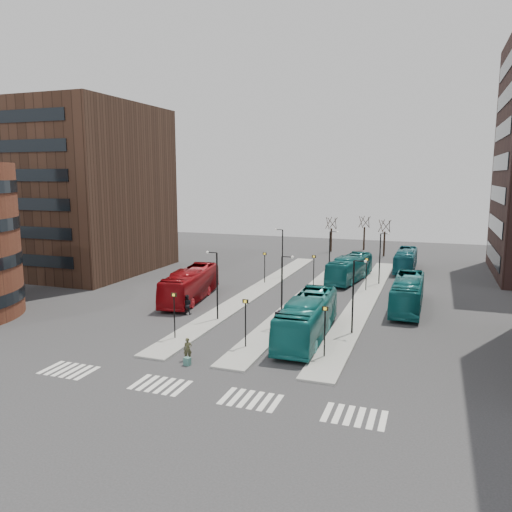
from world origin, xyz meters
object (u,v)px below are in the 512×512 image
(traveller, at_px, (188,349))
(commuter_b, at_px, (276,320))
(teal_bus_c, at_px, (408,293))
(commuter_a, at_px, (187,305))
(teal_bus_a, at_px, (307,318))
(red_bus, at_px, (190,285))
(teal_bus_d, at_px, (406,260))
(suitcase, at_px, (187,361))
(teal_bus_b, at_px, (350,268))
(commuter_c, at_px, (280,320))

(traveller, distance_m, commuter_b, 9.67)
(teal_bus_c, height_order, commuter_a, teal_bus_c)
(commuter_a, bearing_deg, teal_bus_a, 152.41)
(red_bus, relative_size, teal_bus_a, 0.97)
(red_bus, relative_size, teal_bus_d, 1.11)
(suitcase, xyz_separation_m, teal_bus_b, (5.89, 31.60, 1.29))
(teal_bus_c, bearing_deg, teal_bus_a, -120.18)
(commuter_a, bearing_deg, teal_bus_d, -135.14)
(teal_bus_a, bearing_deg, suitcase, -129.11)
(red_bus, xyz_separation_m, commuter_a, (2.17, -4.95, -0.71))
(teal_bus_a, height_order, teal_bus_d, teal_bus_a)
(commuter_b, bearing_deg, teal_bus_d, 2.10)
(traveller, bearing_deg, commuter_a, 89.15)
(suitcase, bearing_deg, commuter_a, 126.40)
(suitcase, distance_m, teal_bus_c, 24.30)
(suitcase, bearing_deg, traveller, 123.33)
(teal_bus_b, xyz_separation_m, commuter_b, (-2.62, -21.79, -0.79))
(suitcase, xyz_separation_m, teal_bus_a, (6.33, 8.33, 1.41))
(suitcase, relative_size, teal_bus_b, 0.05)
(teal_bus_a, height_order, commuter_a, teal_bus_a)
(teal_bus_c, bearing_deg, traveller, -125.07)
(teal_bus_a, xyz_separation_m, commuter_a, (-12.32, 3.06, -0.76))
(commuter_a, height_order, commuter_b, commuter_a)
(teal_bus_c, relative_size, commuter_c, 6.33)
(teal_bus_b, relative_size, commuter_b, 7.27)
(suitcase, distance_m, commuter_c, 10.36)
(teal_bus_c, bearing_deg, teal_bus_d, 94.03)
(red_bus, bearing_deg, teal_bus_b, 39.32)
(commuter_a, distance_m, commuter_b, 9.39)
(red_bus, distance_m, commuter_c, 13.63)
(teal_bus_a, relative_size, teal_bus_b, 1.08)
(teal_bus_a, bearing_deg, traveller, -133.89)
(teal_bus_b, height_order, traveller, teal_bus_b)
(suitcase, relative_size, traveller, 0.34)
(teal_bus_a, distance_m, teal_bus_c, 13.84)
(teal_bus_a, relative_size, commuter_a, 6.54)
(teal_bus_d, distance_m, commuter_b, 32.13)
(teal_bus_b, distance_m, teal_bus_c, 13.56)
(teal_bus_b, height_order, commuter_b, teal_bus_b)
(commuter_a, bearing_deg, red_bus, -80.01)
(teal_bus_b, bearing_deg, suitcase, -92.46)
(teal_bus_c, xyz_separation_m, traveller, (-13.74, -19.41, -0.78))
(teal_bus_b, bearing_deg, teal_bus_c, -48.57)
(traveller, height_order, commuter_a, commuter_a)
(teal_bus_d, xyz_separation_m, commuter_b, (-8.71, -30.92, -0.71))
(teal_bus_c, relative_size, commuter_a, 6.14)
(teal_bus_c, bearing_deg, red_bus, -169.42)
(teal_bus_b, bearing_deg, teal_bus_d, 64.37)
(commuter_a, bearing_deg, teal_bus_c, -168.98)
(suitcase, bearing_deg, teal_bus_d, 82.27)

